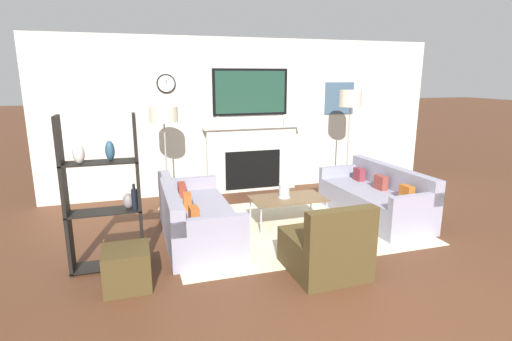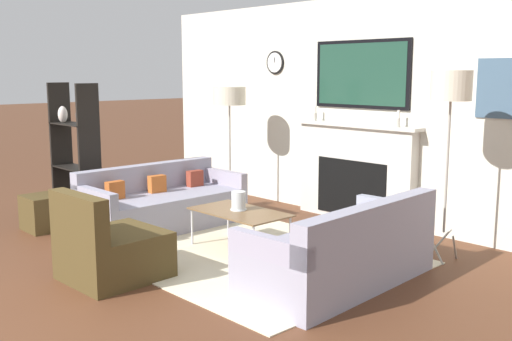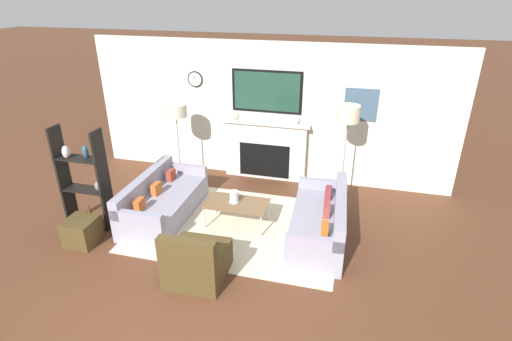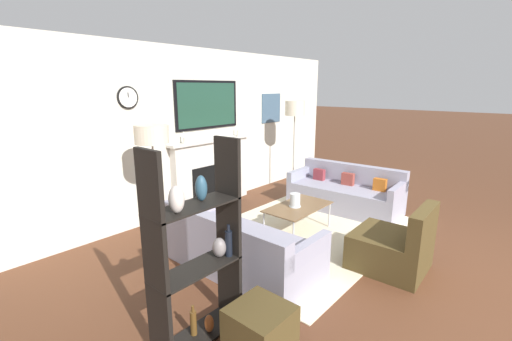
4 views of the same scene
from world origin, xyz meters
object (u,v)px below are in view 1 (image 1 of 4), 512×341
Objects in this scene: coffee_table at (288,200)px; floor_lamp_left at (164,116)px; couch_left at (195,219)px; armchair at (326,250)px; hurricane_candle at (284,192)px; floor_lamp_right at (350,100)px; shelf_unit at (104,197)px; couch_right at (375,199)px; ottoman at (127,268)px.

floor_lamp_left reaches higher than coffee_table.
armchair reaches higher than couch_left.
hurricane_candle is 0.11× the size of floor_lamp_right.
shelf_unit reaches higher than coffee_table.
armchair is 0.45× the size of floor_lamp_right.
armchair is 0.49× the size of shelf_unit.
floor_lamp_right is (1.60, 1.21, 1.27)m from coffee_table.
couch_left is at bearing -179.95° from couch_right.
armchair is at bearing -8.97° from ottoman.
floor_lamp_right is at bearing 23.38° from couch_left.
shelf_unit is at bearing -152.00° from couch_left.
hurricane_candle is at bearing -38.31° from floor_lamp_left.
floor_lamp_left is at bearing 180.00° from floor_lamp_right.
coffee_table is at bearing 27.12° from ottoman.
couch_left is 3.46m from floor_lamp_right.
armchair is at bearing -20.37° from shelf_unit.
shelf_unit is 3.74× the size of ottoman.
coffee_table is (-1.37, 0.05, 0.11)m from couch_right.
floor_lamp_left reaches higher than ottoman.
floor_lamp_right is 4.41m from shelf_unit.
coffee_table is (0.12, 1.41, 0.12)m from armchair.
ottoman is at bearing -104.60° from floor_lamp_left.
floor_lamp_right is at bearing 24.61° from shelf_unit.
coffee_table is 2.24m from floor_lamp_left.
ottoman is at bearing -151.79° from hurricane_candle.
floor_lamp_left is (-1.54, 1.21, 1.09)m from coffee_table.
hurricane_candle is (-1.42, 0.08, 0.22)m from couch_right.
hurricane_candle is 0.43× the size of ottoman.
couch_right is 3.39m from floor_lamp_left.
shelf_unit reaches higher than couch_right.
coffee_table is 2.28× the size of ottoman.
floor_lamp_right is 1.09× the size of shelf_unit.
armchair is at bearing -123.38° from floor_lamp_right.
shelf_unit is at bearing 159.63° from armchair.
floor_lamp_right reaches higher than couch_right.
hurricane_candle is at bearing 150.38° from coffee_table.
floor_lamp_left reaches higher than armchair.
floor_lamp_left is 0.89× the size of floor_lamp_right.
floor_lamp_right is (2.91, 1.26, 1.39)m from couch_left.
floor_lamp_right reaches higher than ottoman.
hurricane_candle is at bearing 15.24° from shelf_unit.
coffee_table is at bearing -143.03° from floor_lamp_right.
couch_left is 1.76m from floor_lamp_left.
hurricane_candle is at bearing 176.89° from couch_right.
shelf_unit reaches higher than floor_lamp_left.
hurricane_candle is 2.39m from ottoman.
couch_left is at bearing -176.39° from hurricane_candle.
armchair is 1.46m from hurricane_candle.
shelf_unit is at bearing -164.76° from hurricane_candle.
couch_right is 1.13× the size of shelf_unit.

